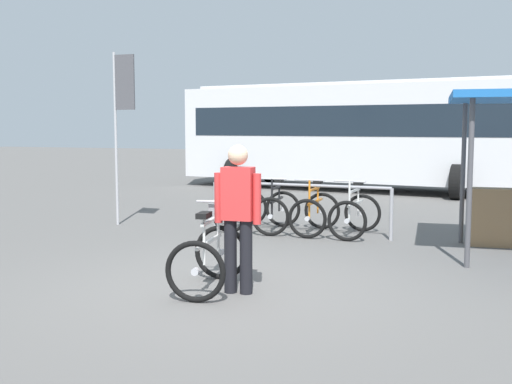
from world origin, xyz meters
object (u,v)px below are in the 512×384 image
banner_flag (121,105)px  person_with_featured_bike (238,212)px  racked_bike_lime (240,209)px  racked_bike_orange (315,212)px  featured_bicycle (212,246)px  racked_bike_black (277,210)px  racked_bike_white (355,215)px  bus_distant (351,130)px

banner_flag → person_with_featured_bike: bearing=-43.9°
racked_bike_lime → person_with_featured_bike: person_with_featured_bike is taller
racked_bike_orange → banner_flag: bearing=-174.5°
racked_bike_orange → featured_bicycle: 3.90m
racked_bike_black → featured_bicycle: featured_bicycle is taller
banner_flag → racked_bike_lime: bearing=9.7°
racked_bike_white → bus_distant: size_ratio=0.11×
banner_flag → racked_bike_black: bearing=7.1°
featured_bicycle → racked_bike_white: bearing=77.4°
person_with_featured_bike → racked_bike_orange: bearing=92.9°
racked_bike_orange → bus_distant: (-1.01, 7.77, 1.37)m
racked_bike_orange → featured_bicycle: size_ratio=0.88×
racked_bike_black → racked_bike_white: (1.40, -0.03, 0.00)m
racked_bike_orange → banner_flag: banner_flag is taller
racked_bike_lime → racked_bike_orange: same height
racked_bike_black → racked_bike_orange: size_ratio=1.08×
racked_bike_white → person_with_featured_bike: (-0.49, -4.01, 0.54)m
racked_bike_white → person_with_featured_bike: person_with_featured_bike is taller
person_with_featured_bike → banner_flag: banner_flag is taller
racked_bike_lime → racked_bike_black: 0.70m
featured_bicycle → racked_bike_orange: bearing=87.6°
racked_bike_white → featured_bicycle: (-0.87, -3.88, 0.12)m
bus_distant → racked_bike_lime: bearing=-92.9°
racked_bike_lime → person_with_featured_bike: 4.39m
bus_distant → banner_flag: bearing=-107.8°
racked_bike_black → featured_bicycle: size_ratio=0.94×
racked_bike_white → banner_flag: banner_flag is taller
racked_bike_orange → bus_distant: 7.95m
featured_bicycle → bus_distant: 11.77m
bus_distant → racked_bike_white: bearing=-77.6°
racked_bike_lime → banner_flag: bearing=-170.3°
racked_bike_lime → bus_distant: (0.39, 7.74, 1.37)m
racked_bike_black → racked_bike_white: same height
racked_bike_lime → racked_bike_white: same height
racked_bike_orange → person_with_featured_bike: person_with_featured_bike is taller
person_with_featured_bike → bus_distant: 11.88m
racked_bike_black → person_with_featured_bike: person_with_featured_bike is taller
person_with_featured_bike → racked_bike_lime: bearing=111.6°
racked_bike_black → bus_distant: 7.88m
racked_bike_lime → racked_bike_white: 2.10m
racked_bike_white → racked_bike_orange: bearing=178.8°
racked_bike_black → person_with_featured_bike: (0.91, -4.04, 0.54)m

